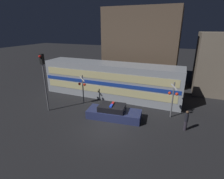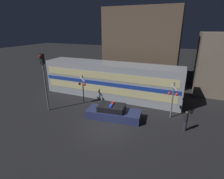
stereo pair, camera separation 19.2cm
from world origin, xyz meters
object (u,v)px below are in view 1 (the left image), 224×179
police_car (114,113)px  crossing_signal_near (173,97)px  traffic_light_corner (44,73)px  pedestrian (186,120)px  train (110,80)px

police_car → crossing_signal_near: 5.30m
crossing_signal_near → traffic_light_corner: traffic_light_corner is taller
police_car → pedestrian: (5.90, 0.27, 0.36)m
pedestrian → crossing_signal_near: (-1.22, 1.71, 1.14)m
crossing_signal_near → traffic_light_corner: 11.59m
crossing_signal_near → pedestrian: bearing=-54.5°
pedestrian → crossing_signal_near: size_ratio=0.51×
crossing_signal_near → traffic_light_corner: bearing=-164.8°
train → pedestrian: bearing=-28.7°
train → police_car: (2.28, -4.74, -1.43)m
police_car → traffic_light_corner: size_ratio=0.90×
train → police_car: 5.44m
pedestrian → police_car: bearing=-177.4°
crossing_signal_near → traffic_light_corner: (-11.06, -3.00, 1.75)m
train → crossing_signal_near: (6.96, -2.76, 0.07)m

